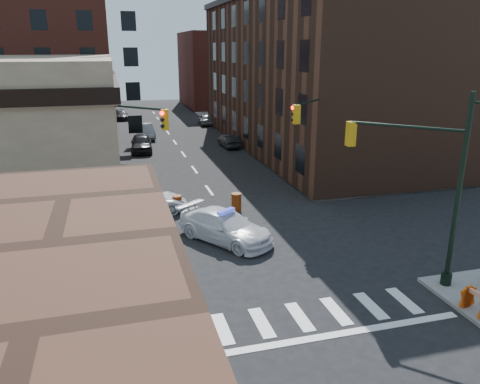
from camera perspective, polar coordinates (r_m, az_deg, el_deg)
ground at (r=24.02m, az=1.09°, el=-6.59°), size 140.00×140.00×0.00m
sidewalk_ne at (r=61.99m, az=13.18°, el=7.91°), size 34.00×54.50×0.15m
commercial_row_ne at (r=47.69m, az=8.77°, el=13.85°), size 14.00×34.00×14.00m
filler_nw at (r=83.65m, az=-22.80°, el=14.85°), size 20.00×18.00×16.00m
filler_ne at (r=81.69m, az=-0.97°, el=14.71°), size 16.00×16.00×12.00m
signal_pole_se at (r=20.45m, az=22.24°, el=1.50°), size 5.40×5.27×8.00m
signal_pole_nw at (r=26.94m, az=-14.23°, el=5.23°), size 3.58×3.67×8.00m
signal_pole_ne at (r=29.53m, az=9.16°, el=6.57°), size 3.67×3.58×8.00m
tree_ne_near at (r=49.41m, az=0.98°, el=10.06°), size 3.00×3.00×4.85m
tree_ne_far at (r=57.09m, az=-1.31°, el=11.04°), size 3.00×3.00×4.85m
police_car at (r=24.34m, az=-1.83°, el=-4.23°), size 4.96×5.78×1.59m
pickup at (r=29.00m, az=-11.42°, el=-1.19°), size 5.10×2.49×1.40m
parked_car_wnear at (r=46.31m, az=-11.94°, el=5.86°), size 2.22×4.96×1.66m
parked_car_wfar at (r=53.04m, az=-11.48°, el=7.27°), size 1.92×4.87×1.58m
parked_car_wdeep at (r=67.84m, az=-14.30°, el=9.09°), size 2.29×4.56×1.27m
parked_car_enear at (r=47.37m, az=-1.41°, el=6.26°), size 1.54×3.99×1.30m
parked_car_efar at (r=61.65m, az=-4.21°, el=8.86°), size 2.05×4.29×1.42m
pedestrian_a at (r=28.44m, az=-15.08°, el=-1.25°), size 0.68×0.55×1.63m
pedestrian_b at (r=31.79m, az=-24.57°, el=-0.10°), size 1.04×0.90×1.84m
pedestrian_c at (r=31.25m, az=-22.29°, el=-0.03°), size 1.18×1.06×1.93m
barrel_road at (r=28.90m, az=-0.45°, el=-1.21°), size 0.77×0.77×1.10m
barrel_bank at (r=28.93m, az=-7.66°, el=-1.42°), size 0.75×0.75×1.03m
barricade_se_c at (r=20.03m, az=26.92°, el=-11.93°), size 0.70×1.21×0.87m
barricade_nw_a at (r=30.50m, az=-17.75°, el=-0.97°), size 1.19×0.60×0.89m
barricade_nw_b at (r=28.48m, az=-21.54°, el=-2.56°), size 1.40×0.86×0.98m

